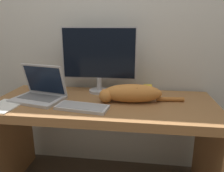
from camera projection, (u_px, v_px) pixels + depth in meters
wall_back at (111, 21)px, 1.80m from camera, size 6.40×0.06×2.60m
desk at (104, 120)px, 1.61m from camera, size 1.60×0.67×0.74m
monitor at (99, 57)px, 1.71m from camera, size 0.59×0.17×0.52m
laptop at (40, 93)px, 1.60m from camera, size 0.40×0.32×0.25m
external_keyboard at (82, 107)px, 1.43m from camera, size 0.36×0.19×0.02m
cat at (131, 93)px, 1.54m from camera, size 0.60×0.17×0.13m
paper_notepad at (4, 106)px, 1.47m from camera, size 0.20×0.26×0.01m
small_toy at (148, 89)px, 1.75m from camera, size 0.07×0.07×0.07m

